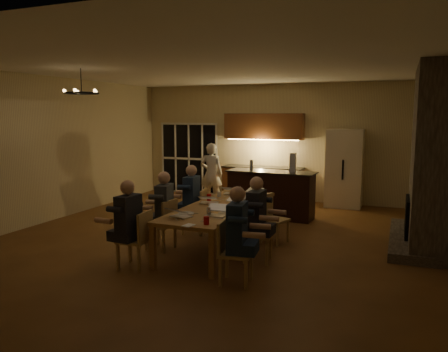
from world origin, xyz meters
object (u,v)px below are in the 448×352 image
at_px(chair_left_near, 134,239).
at_px(plate_near, 226,214).
at_px(person_left_mid, 165,210).
at_px(laptop_d, 233,200).
at_px(chair_right_far, 275,219).
at_px(can_right, 245,201).
at_px(bar_bottle, 251,165).
at_px(plate_left, 186,213).
at_px(bar_island, 271,194).
at_px(person_right_near, 237,236).
at_px(can_cola, 240,189).
at_px(person_left_far, 192,199).
at_px(mug_back, 219,194).
at_px(redcup_mid, 209,197).
at_px(can_silver, 209,211).
at_px(person_left_near, 129,225).
at_px(redcup_near, 206,221).
at_px(mug_mid, 239,198).
at_px(chair_left_far, 194,211).
at_px(laptop_f, 252,191).
at_px(laptop_e, 232,188).
at_px(laptop_b, 216,209).
at_px(person_right_mid, 256,219).
at_px(chair_right_near, 236,253).
at_px(laptop_c, 209,197).
at_px(dining_table, 221,226).
at_px(refrigerator, 344,168).
at_px(mug_front, 211,207).
at_px(standing_person, 211,174).
at_px(chandelier, 82,93).
at_px(bar_blender, 293,163).
at_px(plate_far, 257,199).

distance_m(chair_left_near, plate_near, 1.51).
xyz_separation_m(person_left_mid, laptop_d, (1.10, 0.48, 0.17)).
relative_size(chair_right_far, can_right, 7.42).
bearing_deg(bar_bottle, plate_left, -89.70).
height_order(bar_island, bar_bottle, bar_bottle).
distance_m(person_right_near, can_cola, 3.17).
bearing_deg(laptop_d, can_right, 76.33).
bearing_deg(person_left_mid, person_left_far, 168.67).
relative_size(laptop_d, mug_back, 3.20).
relative_size(redcup_mid, bar_bottle, 0.50).
bearing_deg(can_silver, person_left_near, -138.74).
xyz_separation_m(laptop_d, redcup_near, (0.09, -1.34, -0.05)).
distance_m(person_left_far, mug_mid, 1.04).
height_order(chair_left_far, laptop_d, laptop_d).
bearing_deg(laptop_f, bar_bottle, 122.85).
relative_size(laptop_e, redcup_mid, 2.67).
xyz_separation_m(mug_mid, can_cola, (-0.33, 0.94, 0.01)).
height_order(laptop_b, laptop_f, same).
bearing_deg(person_left_near, person_right_mid, 126.02).
bearing_deg(chair_left_near, plate_left, 136.54).
height_order(person_left_far, redcup_mid, person_left_far).
distance_m(person_left_near, mug_back, 2.43).
bearing_deg(bar_bottle, chair_right_near, -74.28).
distance_m(laptop_c, laptop_d, 0.53).
bearing_deg(person_left_far, person_right_mid, 51.89).
bearing_deg(chair_right_near, bar_island, 2.48).
bearing_deg(redcup_near, person_right_mid, 59.03).
bearing_deg(laptop_f, chair_right_far, -20.99).
height_order(redcup_mid, plate_left, redcup_mid).
bearing_deg(mug_back, chair_left_near, -101.68).
relative_size(dining_table, chair_left_near, 3.56).
xyz_separation_m(refrigerator, person_left_near, (-2.47, -6.00, -0.31)).
relative_size(bar_island, mug_front, 20.32).
distance_m(person_left_near, plate_left, 0.97).
xyz_separation_m(person_left_far, bar_bottle, (0.59, 1.96, 0.51)).
height_order(bar_island, mug_front, bar_island).
xyz_separation_m(chair_right_near, person_left_mid, (-1.73, 1.05, 0.24)).
distance_m(bar_island, chair_right_near, 4.14).
height_order(chair_left_far, person_left_near, person_left_near).
distance_m(person_left_mid, standing_person, 4.01).
xyz_separation_m(refrigerator, person_right_mid, (-0.79, -4.91, -0.31)).
relative_size(chandelier, mug_front, 6.28).
bearing_deg(laptop_c, plate_near, 118.45).
xyz_separation_m(redcup_near, bar_blender, (0.37, 3.88, 0.48)).
relative_size(person_left_near, mug_mid, 13.80).
distance_m(person_left_mid, plate_left, 0.69).
xyz_separation_m(person_right_mid, can_right, (-0.47, 0.76, 0.12)).
relative_size(chair_left_far, laptop_f, 2.78).
xyz_separation_m(chair_left_far, mug_front, (0.82, -1.03, 0.36)).
relative_size(laptop_b, plate_far, 1.35).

